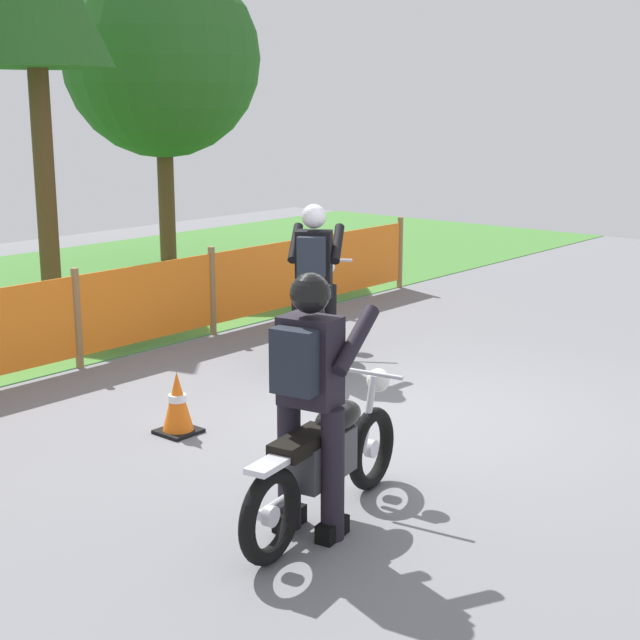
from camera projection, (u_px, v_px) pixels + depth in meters
The scene contains 8 objects.
ground at pixel (403, 415), 8.34m from camera, with size 24.00×24.00×0.02m, color slate.
barrier_fence at pixel (149, 302), 10.38m from camera, with size 9.58×0.08×1.05m.
tree_near_right at pixel (161, 58), 15.64m from camera, with size 3.29×3.29×5.06m.
motorcycle_lead at pixel (317, 315), 9.99m from camera, with size 1.84×1.23×1.00m.
motorcycle_trailing at pixel (326, 459), 6.11m from camera, with size 1.88×0.58×0.90m.
rider_lead at pixel (314, 276), 9.66m from camera, with size 0.79×0.72×1.69m.
rider_trailing at pixel (310, 391), 5.82m from camera, with size 0.73×0.61×1.69m.
traffic_cone at pixel (177, 403), 7.80m from camera, with size 0.32×0.32×0.53m.
Camera 1 is at (-6.54, -4.56, 2.69)m, focal length 52.89 mm.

